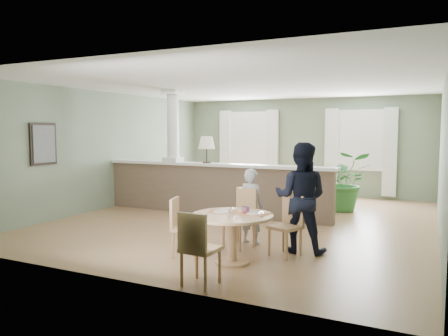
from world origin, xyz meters
The scene contains 12 objects.
ground centered at (0.00, 0.00, 0.00)m, with size 8.00×8.00×0.00m, color tan.
room_shell centered at (-0.03, 0.63, 1.81)m, with size 7.02×8.02×2.71m.
pony_wall centered at (-0.99, 0.20, 0.71)m, with size 5.32×0.38×2.70m.
sofa centered at (-0.72, 1.52, 0.44)m, with size 2.99×1.17×0.87m, color #957B51.
houseplant centered at (1.58, 1.86, 0.67)m, with size 1.21×1.05×1.34m, color #2C6E2E.
dining_table centered at (0.93, -2.79, 0.54)m, with size 1.12×1.12×0.77m.
chair_far_boy centered at (0.71, -1.96, 0.50)m, with size 0.51×0.51×0.91m.
chair_far_man centered at (1.50, -2.08, 0.48)m, with size 0.51×0.51×0.88m.
chair_near centered at (0.94, -3.78, 0.49)m, with size 0.43×0.43×0.89m.
chair_side centered at (0.13, -2.80, 0.47)m, with size 0.47×0.47×0.85m.
child_person centered at (0.77, -1.73, 0.61)m, with size 0.44×0.29×1.22m, color #A9A9AE.
man_person centered at (1.61, -1.83, 0.82)m, with size 0.80×0.62×1.64m, color black.
Camera 1 is at (3.36, -8.11, 1.82)m, focal length 35.00 mm.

